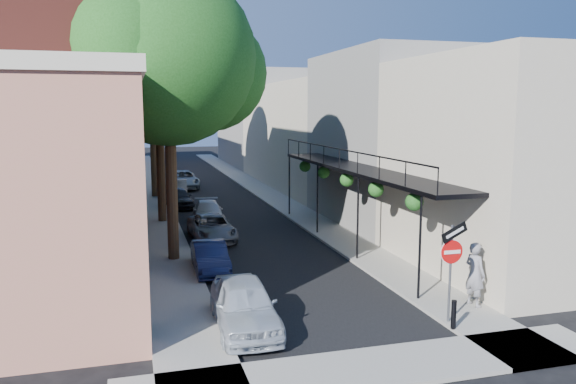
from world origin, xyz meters
TOP-DOWN VIEW (x-y plane):
  - ground at (0.00, 0.00)m, footprint 160.00×160.00m
  - road_surface at (0.00, 30.00)m, footprint 6.00×64.00m
  - sidewalk_left at (-4.00, 30.00)m, footprint 2.00×64.00m
  - sidewalk_right at (4.00, 30.00)m, footprint 2.00×64.00m
  - sidewalk_cross at (0.00, -1.00)m, footprint 12.00×2.00m
  - buildings_left at (-9.30, 28.76)m, footprint 10.10×59.10m
  - buildings_right at (8.99, 29.49)m, footprint 9.80×55.00m
  - sign_post at (3.16, 0.97)m, footprint 0.89×0.17m
  - bollard at (3.00, 0.50)m, footprint 0.14×0.14m
  - oak_near at (-3.37, 10.26)m, footprint 7.48×6.80m
  - oak_mid at (-3.42, 18.23)m, footprint 6.60×6.00m
  - oak_far at (-3.35, 27.27)m, footprint 7.70×7.00m
  - parked_car_a at (-2.44, 2.31)m, footprint 1.80×4.18m
  - parked_car_b at (-2.60, 8.08)m, footprint 1.27×3.46m
  - parked_car_c at (-1.80, 13.28)m, footprint 2.00×4.22m
  - parked_car_d at (-1.40, 17.58)m, footprint 1.87×3.94m
  - parked_car_e at (-2.60, 22.52)m, footprint 1.88×3.82m
  - parked_car_f at (-2.33, 26.53)m, footprint 1.56×3.83m
  - parked_car_g at (-1.54, 31.15)m, footprint 2.37×4.95m
  - pedestrian at (4.60, 1.94)m, footprint 0.62×0.81m

SIDE VIEW (x-z plane):
  - ground at x=0.00m, z-range 0.00..0.00m
  - road_surface at x=0.00m, z-range 0.00..0.01m
  - sidewalk_left at x=-4.00m, z-range 0.00..0.12m
  - sidewalk_right at x=4.00m, z-range 0.00..0.12m
  - sidewalk_cross at x=0.00m, z-range 0.00..0.12m
  - bollard at x=3.00m, z-range 0.12..0.92m
  - parked_car_d at x=-1.40m, z-range 0.00..1.11m
  - parked_car_b at x=-2.60m, z-range 0.00..1.13m
  - parked_car_c at x=-1.80m, z-range 0.00..1.16m
  - parked_car_f at x=-2.33m, z-range 0.00..1.24m
  - parked_car_e at x=-2.60m, z-range 0.00..1.25m
  - parked_car_g at x=-1.54m, z-range 0.00..1.36m
  - parked_car_a at x=-2.44m, z-range 0.00..1.40m
  - pedestrian at x=4.60m, z-range 0.12..2.10m
  - sign_post at x=3.16m, z-range 0.54..3.53m
  - buildings_right at x=8.99m, z-range -0.58..9.42m
  - buildings_left at x=-9.30m, z-range -1.06..10.94m
  - oak_mid at x=-3.42m, z-range 1.96..12.16m
  - oak_near at x=-3.37m, z-range 2.17..13.59m
  - oak_far at x=-3.35m, z-range 2.31..14.21m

